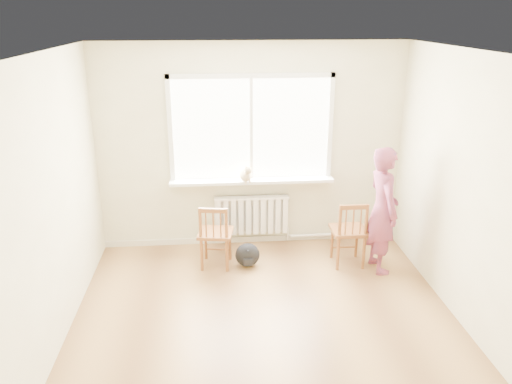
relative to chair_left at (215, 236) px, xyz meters
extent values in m
plane|color=#A17442|center=(0.50, -1.55, -0.42)|extent=(4.50, 4.50, 0.00)
plane|color=white|center=(0.50, -1.55, 2.28)|extent=(4.50, 4.50, 0.00)
cube|color=beige|center=(0.50, 0.70, 0.93)|extent=(4.00, 0.01, 2.70)
cube|color=white|center=(0.50, 0.68, 1.18)|extent=(2.00, 0.02, 1.30)
cube|color=white|center=(0.50, 0.66, 1.86)|extent=(2.12, 0.05, 0.06)
cube|color=white|center=(-0.53, 0.66, 1.18)|extent=(0.06, 0.05, 1.42)
cube|color=white|center=(1.53, 0.66, 1.18)|extent=(0.06, 0.05, 1.42)
cube|color=white|center=(0.50, 0.66, 1.18)|extent=(0.04, 0.05, 1.30)
cube|color=white|center=(0.50, 0.59, 0.51)|extent=(2.15, 0.22, 0.04)
cube|color=white|center=(0.50, 0.65, 0.00)|extent=(1.00, 0.02, 0.55)
cube|color=white|center=(0.50, 0.60, 0.00)|extent=(1.00, 0.10, 0.51)
cube|color=white|center=(0.50, 0.60, 0.26)|extent=(1.00, 0.12, 0.03)
cylinder|color=silver|center=(1.75, 0.64, -0.34)|extent=(1.40, 0.04, 0.04)
cube|color=beige|center=(0.50, 0.68, -0.38)|extent=(4.00, 0.03, 0.08)
cube|color=brown|center=(0.01, 0.05, 0.02)|extent=(0.47, 0.45, 0.04)
cylinder|color=brown|center=(0.19, 0.18, -0.20)|extent=(0.04, 0.04, 0.44)
cylinder|color=brown|center=(-0.12, 0.23, -0.20)|extent=(0.04, 0.04, 0.44)
cylinder|color=brown|center=(0.14, -0.13, -0.20)|extent=(0.04, 0.04, 0.44)
cylinder|color=brown|center=(-0.17, -0.09, -0.20)|extent=(0.04, 0.04, 0.44)
cylinder|color=brown|center=(0.14, -0.13, 0.00)|extent=(0.04, 0.04, 0.83)
cylinder|color=brown|center=(-0.17, -0.09, 0.00)|extent=(0.04, 0.04, 0.83)
cube|color=brown|center=(-0.02, -0.11, 0.38)|extent=(0.34, 0.09, 0.05)
cylinder|color=brown|center=(0.07, -0.12, 0.21)|extent=(0.02, 0.02, 0.33)
cylinder|color=brown|center=(-0.02, -0.11, 0.21)|extent=(0.02, 0.02, 0.33)
cylinder|color=brown|center=(-0.10, -0.10, 0.21)|extent=(0.02, 0.02, 0.33)
cube|color=brown|center=(1.67, -0.05, 0.04)|extent=(0.43, 0.41, 0.04)
cylinder|color=brown|center=(1.83, 0.11, -0.19)|extent=(0.04, 0.04, 0.46)
cylinder|color=brown|center=(1.50, 0.11, -0.19)|extent=(0.04, 0.04, 0.46)
cylinder|color=brown|center=(1.83, -0.21, -0.19)|extent=(0.04, 0.04, 0.46)
cylinder|color=brown|center=(1.50, -0.21, -0.19)|extent=(0.04, 0.04, 0.46)
cylinder|color=brown|center=(1.83, -0.21, 0.01)|extent=(0.04, 0.04, 0.86)
cylinder|color=brown|center=(1.50, -0.21, 0.01)|extent=(0.04, 0.04, 0.86)
cube|color=brown|center=(1.67, -0.21, 0.41)|extent=(0.35, 0.04, 0.06)
cylinder|color=brown|center=(1.76, -0.21, 0.23)|extent=(0.02, 0.02, 0.35)
cylinder|color=brown|center=(1.67, -0.21, 0.23)|extent=(0.02, 0.02, 0.35)
cylinder|color=brown|center=(1.57, -0.21, 0.23)|extent=(0.02, 0.02, 0.35)
imported|color=#BA3E73|center=(2.02, -0.21, 0.36)|extent=(0.43, 0.60, 1.57)
ellipsoid|color=#CCB18B|center=(0.42, 0.52, 0.62)|extent=(0.22, 0.28, 0.18)
sphere|color=#CCB18B|center=(0.44, 0.40, 0.71)|extent=(0.10, 0.10, 0.10)
cone|color=#CCB18B|center=(0.42, 0.40, 0.76)|extent=(0.03, 0.03, 0.04)
cone|color=#CCB18B|center=(0.47, 0.41, 0.76)|extent=(0.03, 0.03, 0.04)
cylinder|color=#CCB18B|center=(0.39, 0.64, 0.57)|extent=(0.06, 0.17, 0.02)
cylinder|color=#CCB18B|center=(0.41, 0.42, 0.57)|extent=(0.02, 0.02, 0.09)
cylinder|color=#CCB18B|center=(0.46, 0.43, 0.57)|extent=(0.02, 0.02, 0.09)
ellipsoid|color=black|center=(0.40, -0.02, -0.27)|extent=(0.33, 0.26, 0.31)
camera|label=1|loc=(0.02, -5.62, 2.61)|focal=35.00mm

